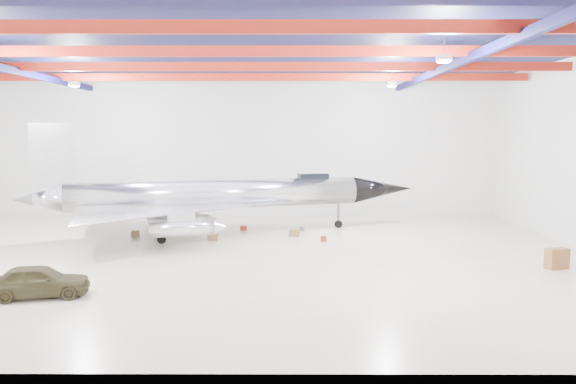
{
  "coord_description": "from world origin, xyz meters",
  "views": [
    {
      "loc": [
        3.6,
        -29.76,
        6.55
      ],
      "look_at": [
        3.49,
        2.0,
        3.26
      ],
      "focal_mm": 35.0,
      "sensor_mm": 36.0,
      "label": 1
    }
  ],
  "objects": [
    {
      "name": "jeep",
      "position": [
        -6.52,
        -7.76,
        0.67
      ],
      "size": [
        4.18,
        2.39,
        1.34
      ],
      "primitive_type": "imported",
      "rotation": [
        0.0,
        0.0,
        1.79
      ],
      "color": "#3A351D",
      "rests_on": "floor"
    },
    {
      "name": "ceiling",
      "position": [
        0.0,
        0.0,
        11.0
      ],
      "size": [
        40.0,
        40.0,
        0.0
      ],
      "primitive_type": "plane",
      "rotation": [
        3.14,
        0.0,
        0.0
      ],
      "color": "#0A0F38",
      "rests_on": "wall_back"
    },
    {
      "name": "tool_chest",
      "position": [
        5.66,
        4.04,
        0.17
      ],
      "size": [
        0.43,
        0.43,
        0.33
      ],
      "primitive_type": "cylinder",
      "rotation": [
        0.0,
        0.0,
        0.16
      ],
      "color": "maroon",
      "rests_on": "floor"
    },
    {
      "name": "toolbox_red",
      "position": [
        0.42,
        8.08,
        0.16
      ],
      "size": [
        0.49,
        0.41,
        0.31
      ],
      "primitive_type": "cube",
      "rotation": [
        0.0,
        0.0,
        0.13
      ],
      "color": "maroon",
      "rests_on": "floor"
    },
    {
      "name": "wall_back",
      "position": [
        0.0,
        15.0,
        5.5
      ],
      "size": [
        40.0,
        0.0,
        40.0
      ],
      "primitive_type": "plane",
      "rotation": [
        1.57,
        0.0,
        0.0
      ],
      "color": "silver",
      "rests_on": "floor"
    },
    {
      "name": "desk",
      "position": [
        16.62,
        -2.87,
        0.5
      ],
      "size": [
        1.21,
        0.87,
        1.0
      ],
      "primitive_type": "cube",
      "rotation": [
        0.0,
        0.0,
        0.33
      ],
      "color": "brown",
      "rests_on": "floor"
    },
    {
      "name": "oil_barrel",
      "position": [
        -1.18,
        4.42,
        0.21
      ],
      "size": [
        0.61,
        0.49,
        0.43
      ],
      "primitive_type": "cube",
      "rotation": [
        0.0,
        0.0,
        -0.01
      ],
      "color": "olive",
      "rests_on": "floor"
    },
    {
      "name": "floor",
      "position": [
        0.0,
        0.0,
        0.0
      ],
      "size": [
        40.0,
        40.0,
        0.0
      ],
      "primitive_type": "plane",
      "color": "beige",
      "rests_on": "ground"
    },
    {
      "name": "ceiling_structure",
      "position": [
        0.0,
        0.0,
        10.32
      ],
      "size": [
        39.5,
        29.5,
        1.08
      ],
      "color": "maroon",
      "rests_on": "ceiling"
    },
    {
      "name": "parts_bin",
      "position": [
        3.86,
        5.78,
        0.23
      ],
      "size": [
        0.72,
        0.61,
        0.45
      ],
      "primitive_type": "cube",
      "rotation": [
        0.0,
        0.0,
        -0.15
      ],
      "color": "olive",
      "rests_on": "floor"
    },
    {
      "name": "crate_ply",
      "position": [
        -6.32,
        5.67,
        0.18
      ],
      "size": [
        0.59,
        0.51,
        0.36
      ],
      "primitive_type": "cube",
      "rotation": [
        0.0,
        0.0,
        0.2
      ],
      "color": "olive",
      "rests_on": "floor"
    },
    {
      "name": "spares_box",
      "position": [
        4.42,
        7.71,
        0.16
      ],
      "size": [
        0.44,
        0.44,
        0.31
      ],
      "primitive_type": "cylinder",
      "rotation": [
        0.0,
        0.0,
        -0.34
      ],
      "color": "#59595B",
      "rests_on": "floor"
    },
    {
      "name": "jet_aircraft",
      "position": [
        -1.2,
        6.66,
        2.36
      ],
      "size": [
        25.85,
        18.71,
        7.21
      ],
      "rotation": [
        0.0,
        0.0,
        0.29
      ],
      "color": "silver",
      "rests_on": "floor"
    }
  ]
}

